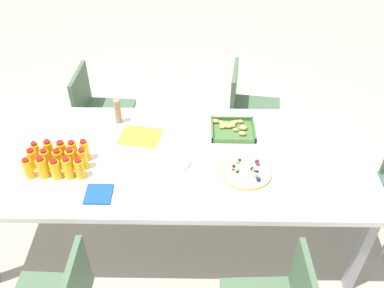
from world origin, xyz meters
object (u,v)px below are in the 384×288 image
at_px(chair_far_left, 98,109).
at_px(juice_bottle_14, 85,150).
at_px(juice_bottle_0, 28,168).
at_px(juice_bottle_10, 36,152).
at_px(paper_folder, 140,137).
at_px(juice_bottle_3, 68,168).
at_px(juice_bottle_2, 56,169).
at_px(juice_bottle_7, 59,159).
at_px(party_table, 169,163).
at_px(juice_bottle_12, 62,151).
at_px(juice_bottle_11, 49,150).
at_px(chair_far_right, 247,106).
at_px(juice_bottle_5, 33,159).
at_px(juice_bottle_9, 83,159).
at_px(juice_bottle_6, 46,160).
at_px(napkin_stack, 99,194).
at_px(cardboard_tube, 118,111).
at_px(juice_bottle_1, 42,168).
at_px(juice_bottle_8, 71,159).
at_px(juice_bottle_4, 80,169).
at_px(plate_stack, 176,162).
at_px(snack_tray, 232,129).
at_px(fruit_pizza, 246,171).
at_px(juice_bottle_13, 73,151).

bearing_deg(chair_far_left, juice_bottle_14, 12.03).
xyz_separation_m(juice_bottle_0, juice_bottle_10, (0.00, 0.15, -0.00)).
bearing_deg(paper_folder, juice_bottle_3, -135.54).
bearing_deg(juice_bottle_2, juice_bottle_7, 91.54).
distance_m(party_table, juice_bottle_12, 0.65).
xyz_separation_m(juice_bottle_10, juice_bottle_11, (0.08, 0.00, 0.01)).
xyz_separation_m(chair_far_right, paper_folder, (-0.77, -0.70, 0.25)).
distance_m(juice_bottle_5, juice_bottle_9, 0.30).
height_order(juice_bottle_6, juice_bottle_12, juice_bottle_6).
height_order(juice_bottle_0, napkin_stack, juice_bottle_0).
distance_m(juice_bottle_3, juice_bottle_10, 0.27).
bearing_deg(cardboard_tube, juice_bottle_0, -130.18).
bearing_deg(juice_bottle_6, juice_bottle_1, -92.21).
bearing_deg(juice_bottle_3, juice_bottle_2, -177.03).
xyz_separation_m(party_table, juice_bottle_8, (-0.57, -0.11, 0.12)).
distance_m(chair_far_left, napkin_stack, 1.20).
bearing_deg(paper_folder, juice_bottle_8, -142.08).
xyz_separation_m(juice_bottle_4, juice_bottle_6, (-0.21, 0.07, 0.00)).
xyz_separation_m(plate_stack, paper_folder, (-0.24, 0.25, -0.01)).
bearing_deg(juice_bottle_8, juice_bottle_14, 49.54).
relative_size(juice_bottle_8, snack_tray, 0.51).
height_order(fruit_pizza, paper_folder, fruit_pizza).
xyz_separation_m(juice_bottle_2, juice_bottle_14, (0.14, 0.16, 0.01)).
height_order(juice_bottle_3, juice_bottle_6, juice_bottle_3).
distance_m(juice_bottle_3, napkin_stack, 0.25).
bearing_deg(napkin_stack, juice_bottle_7, 140.89).
height_order(juice_bottle_3, juice_bottle_13, juice_bottle_3).
bearing_deg(juice_bottle_6, party_table, 9.05).
xyz_separation_m(juice_bottle_10, cardboard_tube, (0.44, 0.38, 0.03)).
distance_m(juice_bottle_7, fruit_pizza, 1.11).
distance_m(juice_bottle_3, juice_bottle_9, 0.11).
height_order(juice_bottle_5, juice_bottle_11, juice_bottle_11).
distance_m(juice_bottle_6, cardboard_tube, 0.58).
relative_size(juice_bottle_11, plate_stack, 0.85).
xyz_separation_m(juice_bottle_13, snack_tray, (0.98, 0.30, -0.05)).
bearing_deg(cardboard_tube, juice_bottle_8, -115.33).
xyz_separation_m(chair_far_left, juice_bottle_12, (-0.02, -0.85, 0.31)).
height_order(juice_bottle_2, juice_bottle_10, same).
xyz_separation_m(juice_bottle_8, cardboard_tube, (0.21, 0.45, 0.02)).
distance_m(juice_bottle_4, juice_bottle_12, 0.20).
distance_m(juice_bottle_5, napkin_stack, 0.48).
height_order(party_table, juice_bottle_13, juice_bottle_13).
height_order(party_table, plate_stack, plate_stack).
bearing_deg(cardboard_tube, juice_bottle_3, -112.20).
xyz_separation_m(chair_far_left, paper_folder, (0.43, -0.64, 0.25)).
relative_size(chair_far_right, chair_far_left, 1.00).
bearing_deg(chair_far_left, juice_bottle_3, 7.00).
relative_size(juice_bottle_8, cardboard_tube, 0.82).
xyz_separation_m(chair_far_right, juice_bottle_14, (-1.08, -0.91, 0.32)).
relative_size(juice_bottle_2, juice_bottle_14, 0.90).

